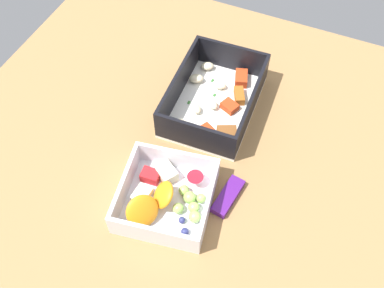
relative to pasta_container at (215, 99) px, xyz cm
name	(u,v)px	position (x,y,z in cm)	size (l,w,h in cm)	color
table_surface	(180,158)	(12.07, -1.43, -2.97)	(80.00, 80.00, 2.00)	#9E7547
pasta_container	(215,99)	(0.00, 0.00, 0.00)	(20.63, 14.94, 6.26)	white
fruit_bowl	(166,197)	(20.90, 0.41, -0.23)	(15.85, 15.68, 5.35)	white
candy_bar	(228,196)	(16.42, 8.79, -1.37)	(7.00, 2.40, 1.20)	#51197A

